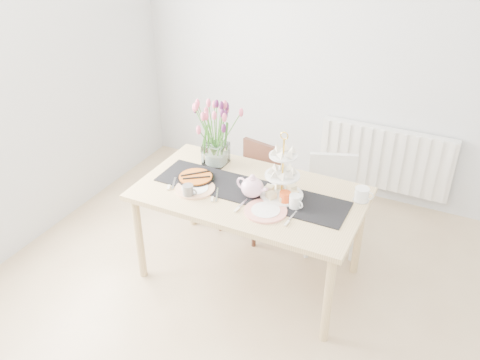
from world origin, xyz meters
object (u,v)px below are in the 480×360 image
at_px(teapot, 252,187).
at_px(mug_orange, 285,198).
at_px(plate_right, 266,211).
at_px(tart_tin, 196,178).
at_px(dining_table, 250,201).
at_px(radiator, 385,159).
at_px(cake_stand, 282,181).
at_px(plate_left, 195,189).
at_px(chair_white, 331,196).
at_px(chair_brown, 255,182).
at_px(mug_grey, 188,191).
at_px(cream_jug, 362,194).
at_px(mug_white, 295,202).
at_px(tulip_vase, 215,124).

relative_size(teapot, mug_orange, 2.76).
bearing_deg(plate_right, tart_tin, 166.12).
bearing_deg(dining_table, teapot, -53.53).
xyz_separation_m(radiator, mug_orange, (-0.39, -1.53, 0.35)).
bearing_deg(radiator, cake_stand, -106.93).
relative_size(radiator, plate_left, 4.21).
bearing_deg(tart_tin, radiator, 54.38).
height_order(cake_stand, plate_left, cake_stand).
bearing_deg(plate_left, teapot, 12.27).
xyz_separation_m(dining_table, plate_left, (-0.36, -0.15, 0.08)).
relative_size(radiator, chair_white, 1.55).
bearing_deg(plate_left, cake_stand, 17.52).
bearing_deg(plate_left, tart_tin, 118.28).
bearing_deg(chair_brown, radiator, 56.41).
relative_size(radiator, dining_table, 0.75).
distance_m(chair_brown, mug_grey, 0.93).
bearing_deg(tart_tin, chair_white, 40.13).
relative_size(chair_brown, cake_stand, 1.73).
relative_size(mug_grey, plate_left, 0.32).
distance_m(cream_jug, plate_left, 1.16).
distance_m(cream_jug, mug_orange, 0.53).
height_order(chair_white, cream_jug, cream_jug).
height_order(cream_jug, mug_white, cream_jug).
height_order(chair_brown, cake_stand, cake_stand).
relative_size(tulip_vase, tart_tin, 2.25).
height_order(cream_jug, mug_grey, cream_jug).
bearing_deg(cake_stand, mug_grey, -153.99).
bearing_deg(radiator, tulip_vase, -131.21).
relative_size(cream_jug, mug_grey, 1.10).
relative_size(cake_stand, mug_white, 4.60).
bearing_deg(chair_white, teapot, -137.33).
bearing_deg(mug_grey, mug_orange, 15.23).
bearing_deg(plate_left, mug_white, 7.37).
distance_m(cake_stand, mug_white, 0.18).
xyz_separation_m(chair_brown, cream_jug, (0.97, -0.38, 0.36)).
distance_m(dining_table, teapot, 0.17).
relative_size(tart_tin, plate_right, 0.95).
bearing_deg(radiator, tart_tin, -125.62).
relative_size(radiator, plate_right, 4.18).
bearing_deg(mug_grey, dining_table, 31.44).
relative_size(chair_white, plate_right, 2.69).
height_order(mug_grey, plate_right, mug_grey).
xyz_separation_m(cream_jug, mug_orange, (-0.46, -0.27, -0.00)).
bearing_deg(plate_right, teapot, 141.18).
relative_size(mug_orange, plate_right, 0.32).
bearing_deg(plate_left, mug_orange, 9.80).
height_order(mug_grey, mug_white, mug_white).
distance_m(chair_brown, mug_white, 0.96).
height_order(chair_brown, teapot, teapot).
distance_m(mug_grey, mug_orange, 0.67).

